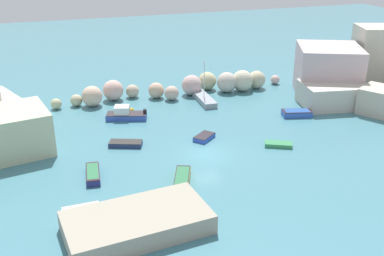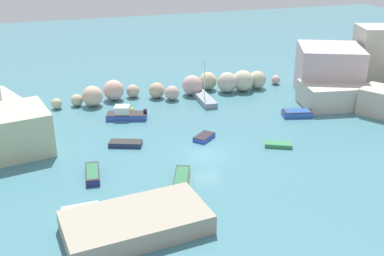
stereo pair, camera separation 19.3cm
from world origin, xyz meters
TOP-DOWN VIEW (x-y plane):
  - cove_water at (0.00, 0.00)m, footprint 160.00×160.00m
  - cliff_headland_right at (26.11, 8.37)m, footprint 22.30×20.40m
  - rock_breakwater at (3.61, 17.21)m, footprint 30.43×4.60m
  - stone_dock at (-8.88, -9.76)m, footprint 10.32×6.11m
  - channel_buoy at (-4.31, 13.30)m, footprint 0.54×0.54m
  - moored_boat_0 at (7.24, -0.55)m, footprint 2.85×2.21m
  - moored_boat_1 at (-6.82, 4.41)m, footprint 3.45×2.38m
  - moored_boat_2 at (-5.38, 11.48)m, footprint 4.77×3.03m
  - moored_boat_3 at (4.93, 14.05)m, footprint 1.72×5.76m
  - moored_boat_4 at (13.15, 5.98)m, footprint 3.55×2.36m
  - moored_boat_5 at (-3.84, -4.29)m, footprint 2.59×4.04m
  - moored_boat_6 at (-10.72, -0.93)m, footprint 1.51×3.62m
  - moored_boat_7 at (-15.33, 8.67)m, footprint 2.44×3.01m
  - moored_boat_8 at (-12.30, -6.14)m, footprint 2.75×1.23m
  - moored_boat_9 at (0.98, 3.39)m, footprint 2.62×2.49m

SIDE VIEW (x-z plane):
  - cove_water at x=0.00m, z-range 0.00..0.00m
  - moored_boat_0 at x=7.24m, z-range 0.00..0.39m
  - moored_boat_8 at x=-12.30m, z-range 0.00..0.41m
  - moored_boat_9 at x=0.98m, z-range 0.00..0.46m
  - moored_boat_1 at x=-6.82m, z-range 0.00..0.48m
  - moored_boat_7 at x=-15.33m, z-range 0.00..0.54m
  - channel_buoy at x=-4.31m, z-range 0.00..0.54m
  - moored_boat_6 at x=-10.72m, z-range 0.01..0.63m
  - moored_boat_5 at x=-3.84m, z-range 0.01..0.67m
  - moored_boat_3 at x=4.93m, z-range -2.19..2.91m
  - moored_boat_4 at x=13.15m, z-range 0.01..0.71m
  - moored_boat_2 at x=-5.38m, z-range -0.21..1.31m
  - stone_dock at x=-8.88m, z-range 0.00..1.42m
  - rock_breakwater at x=3.61m, z-range -0.18..2.58m
  - cliff_headland_right at x=26.11m, z-range -1.77..6.38m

